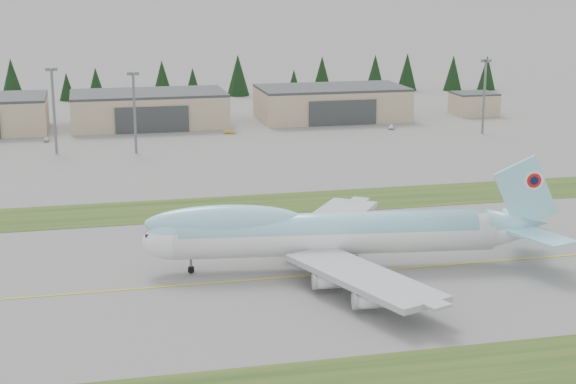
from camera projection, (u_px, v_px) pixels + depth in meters
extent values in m
plane|color=slate|center=(315.00, 275.00, 140.99)|extent=(7000.00, 7000.00, 0.00)
cube|color=#224117|center=(396.00, 378.00, 105.06)|extent=(400.00, 14.00, 0.08)
cube|color=#224117|center=(260.00, 205.00, 183.54)|extent=(400.00, 18.00, 0.08)
cube|color=gold|center=(315.00, 275.00, 140.99)|extent=(400.00, 0.40, 0.02)
cylinder|color=white|center=(334.00, 236.00, 143.34)|extent=(52.65, 12.53, 6.07)
cylinder|color=#95DFF5|center=(329.00, 230.00, 142.97)|extent=(48.89, 11.60, 5.60)
ellipsoid|color=white|center=(173.00, 241.00, 140.74)|extent=(10.39, 7.23, 6.07)
ellipsoid|color=#95DFF5|center=(172.00, 234.00, 140.47)|extent=(8.70, 6.12, 5.15)
ellipsoid|color=#95DFF5|center=(225.00, 222.00, 140.87)|extent=(26.22, 8.32, 5.60)
cube|color=#0C1433|center=(152.00, 234.00, 140.12)|extent=(2.29, 2.66, 1.21)
cone|color=white|center=(518.00, 231.00, 146.40)|extent=(11.86, 7.30, 5.95)
cone|color=#95DFF5|center=(518.00, 224.00, 146.13)|extent=(10.87, 6.65, 5.42)
cube|color=#95DFF5|center=(526.00, 193.00, 144.96)|extent=(11.29, 1.96, 12.89)
cylinder|color=white|center=(532.00, 179.00, 144.90)|extent=(3.36, 0.60, 3.36)
cylinder|color=red|center=(532.00, 179.00, 144.99)|extent=(2.43, 0.49, 2.43)
cylinder|color=#0C1433|center=(532.00, 179.00, 145.08)|extent=(1.41, 0.36, 1.40)
cube|color=#95DFF5|center=(517.00, 218.00, 151.86)|extent=(10.21, 11.68, 0.43)
cube|color=#95DFF5|center=(542.00, 237.00, 141.04)|extent=(8.48, 11.50, 0.43)
cube|color=#AAADB3|center=(331.00, 220.00, 158.80)|extent=(23.38, 28.02, 0.93)
cube|color=#AAADB3|center=(363.00, 277.00, 129.05)|extent=(18.27, 29.34, 0.93)
cylinder|color=white|center=(310.00, 236.00, 155.20)|extent=(5.11, 2.92, 2.33)
cylinder|color=white|center=(329.00, 222.00, 164.04)|extent=(5.11, 2.92, 2.33)
cylinder|color=white|center=(330.00, 281.00, 132.66)|extent=(5.11, 2.92, 2.33)
cylinder|color=white|center=(371.00, 300.00, 124.73)|extent=(5.11, 2.92, 2.33)
cylinder|color=slate|center=(191.00, 266.00, 142.05)|extent=(0.46, 0.46, 2.24)
cylinder|color=slate|center=(323.00, 256.00, 146.91)|extent=(0.58, 0.58, 2.43)
cylinder|color=slate|center=(328.00, 266.00, 141.50)|extent=(0.58, 0.58, 2.43)
cylinder|color=slate|center=(351.00, 255.00, 147.38)|extent=(0.58, 0.58, 2.43)
cylinder|color=slate|center=(357.00, 265.00, 141.97)|extent=(0.58, 0.58, 2.43)
cylinder|color=black|center=(191.00, 270.00, 141.83)|extent=(1.06, 0.45, 1.03)
cylinder|color=black|center=(191.00, 269.00, 142.56)|extent=(1.06, 0.45, 1.03)
cylinder|color=black|center=(323.00, 259.00, 147.07)|extent=(1.17, 0.60, 1.12)
cylinder|color=black|center=(328.00, 270.00, 141.66)|extent=(1.17, 0.60, 1.12)
cylinder|color=black|center=(351.00, 258.00, 147.54)|extent=(1.17, 0.60, 1.12)
cylinder|color=black|center=(357.00, 269.00, 142.13)|extent=(1.17, 0.60, 1.12)
cube|color=tan|center=(149.00, 110.00, 278.34)|extent=(48.00, 26.00, 10.00)
cube|color=#333537|center=(148.00, 93.00, 277.04)|extent=(48.00, 26.00, 0.80)
cube|color=#333537|center=(152.00, 120.00, 266.01)|extent=(22.08, 0.60, 8.00)
cube|color=tan|center=(332.00, 104.00, 291.47)|extent=(48.00, 26.00, 10.00)
cube|color=#333537|center=(332.00, 88.00, 290.17)|extent=(48.00, 26.00, 0.80)
cube|color=#333537|center=(343.00, 113.00, 279.13)|extent=(22.08, 0.60, 8.00)
cube|color=tan|center=(474.00, 104.00, 300.88)|extent=(14.00, 12.00, 7.00)
cube|color=#333537|center=(475.00, 93.00, 299.96)|extent=(14.00, 12.00, 0.60)
cylinder|color=slate|center=(54.00, 113.00, 234.01)|extent=(0.70, 0.70, 22.07)
cube|color=slate|center=(51.00, 69.00, 231.25)|extent=(3.20, 3.20, 0.80)
cylinder|color=slate|center=(135.00, 115.00, 234.48)|extent=(0.70, 0.70, 20.93)
cube|color=slate|center=(133.00, 74.00, 231.86)|extent=(3.20, 3.20, 0.80)
cylinder|color=slate|center=(484.00, 98.00, 262.79)|extent=(0.70, 0.70, 21.51)
cube|color=slate|center=(486.00, 61.00, 260.11)|extent=(3.20, 3.20, 0.80)
imported|color=silver|center=(47.00, 141.00, 253.50)|extent=(1.59, 3.61, 1.21)
imported|color=#B8902E|center=(229.00, 134.00, 265.75)|extent=(3.77, 2.96, 1.20)
imported|color=silver|center=(391.00, 129.00, 273.62)|extent=(3.46, 4.64, 1.25)
cone|color=black|center=(12.00, 82.00, 322.84)|extent=(9.50, 9.50, 16.96)
cone|color=black|center=(67.00, 87.00, 333.81)|extent=(5.95, 5.95, 10.62)
cone|color=black|center=(96.00, 84.00, 332.57)|extent=(7.12, 7.12, 12.71)
cone|color=black|center=(162.00, 79.00, 339.62)|extent=(8.23, 8.23, 14.70)
cone|color=black|center=(193.00, 83.00, 341.49)|extent=(6.54, 6.54, 11.68)
cone|color=black|center=(238.00, 75.00, 346.92)|extent=(9.07, 9.07, 16.19)
cone|color=black|center=(294.00, 82.00, 348.78)|extent=(5.75, 5.75, 10.27)
cone|color=black|center=(322.00, 74.00, 355.63)|extent=(8.28, 8.28, 14.79)
cone|color=black|center=(375.00, 74.00, 354.85)|extent=(8.67, 8.67, 15.49)
cone|color=black|center=(407.00, 72.00, 363.38)|extent=(8.57, 8.57, 15.30)
cone|color=black|center=(453.00, 73.00, 362.45)|extent=(8.12, 8.12, 14.50)
cone|color=black|center=(487.00, 73.00, 365.20)|extent=(7.90, 7.90, 14.11)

